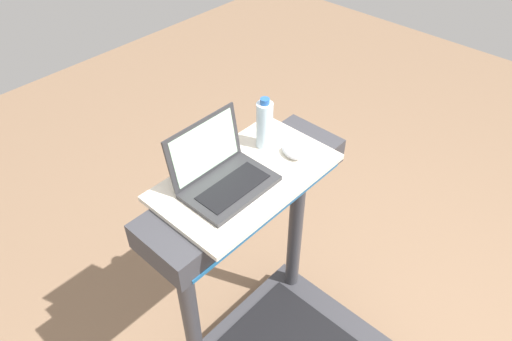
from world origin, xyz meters
TOP-DOWN VIEW (x-y plane):
  - desk_board at (0.00, 0.70)m, footprint 0.69×0.40m
  - laptop at (-0.09, 0.73)m, footprint 0.33×0.25m
  - computer_mouse at (0.20, 0.65)m, footprint 0.08×0.11m
  - water_bottle at (0.18, 0.77)m, footprint 0.07×0.07m

SIDE VIEW (x-z plane):
  - desk_board at x=0.00m, z-range 1.13..1.15m
  - computer_mouse at x=0.20m, z-range 1.15..1.18m
  - laptop at x=-0.09m, z-range 1.08..1.31m
  - water_bottle at x=0.18m, z-range 1.14..1.36m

